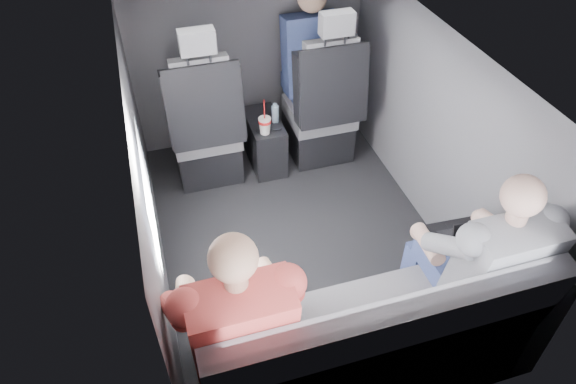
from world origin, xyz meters
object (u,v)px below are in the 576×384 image
object	(u,v)px
laptop_white	(232,296)
soda_cup	(265,125)
front_seat_left	(206,133)
rear_bench	(365,346)
water_bottle	(275,114)
front_seat_right	(322,114)
laptop_black	(468,236)
passenger_rear_right	(478,261)
center_console	(265,142)
passenger_front_right	(310,56)
passenger_rear_left	(237,321)

from	to	relation	value
laptop_white	soda_cup	bearing A→B (deg)	69.95
front_seat_left	rear_bench	xyz separation A→B (m)	(0.45, -1.90, -0.09)
water_bottle	front_seat_right	bearing A→B (deg)	0.18
laptop_black	passenger_rear_right	size ratio (longest dim) A/B	0.25
front_seat_right	laptop_white	distance (m)	1.98
center_console	laptop_black	xyz separation A→B (m)	(0.65, -1.68, 0.43)
front_seat_left	water_bottle	xyz separation A→B (m)	(0.53, -0.00, 0.07)
passenger_front_right	passenger_rear_right	bearing A→B (deg)	-85.22
rear_bench	passenger_rear_left	size ratio (longest dim) A/B	1.27
center_console	laptop_white	world-z (taller)	laptop_white
center_console	water_bottle	world-z (taller)	water_bottle
center_console	soda_cup	bearing A→B (deg)	-101.87
passenger_rear_left	passenger_rear_right	xyz separation A→B (m)	(1.21, 0.00, -0.01)
center_console	front_seat_left	bearing A→B (deg)	-174.93
passenger_rear_left	passenger_rear_right	bearing A→B (deg)	0.01
passenger_front_right	front_seat_left	bearing A→B (deg)	-163.70
center_console	passenger_front_right	size ratio (longest dim) A/B	0.55
water_bottle	passenger_rear_right	distance (m)	1.89
laptop_white	passenger_front_right	distance (m)	2.18
front_seat_right	laptop_black	world-z (taller)	front_seat_right
front_seat_left	passenger_rear_right	xyz separation A→B (m)	(1.05, -1.81, 0.24)
rear_bench	passenger_rear_left	bearing A→B (deg)	171.11
soda_cup	passenger_front_right	xyz separation A→B (m)	(0.47, 0.38, 0.29)
center_console	rear_bench	distance (m)	1.94
front_seat_left	soda_cup	bearing A→B (deg)	-16.45
front_seat_right	soda_cup	bearing A→B (deg)	-165.77
rear_bench	water_bottle	bearing A→B (deg)	87.68
front_seat_left	laptop_white	xyz separation A→B (m)	(-0.15, -1.66, 0.23)
center_console	soda_cup	distance (m)	0.32
front_seat_left	water_bottle	bearing A→B (deg)	-0.13
front_seat_left	passenger_rear_left	xyz separation A→B (m)	(-0.15, -1.81, 0.24)
center_console	front_seat_right	bearing A→B (deg)	-5.07
laptop_white	passenger_front_right	xyz separation A→B (m)	(1.03, 1.92, 0.13)
rear_bench	passenger_front_right	xyz separation A→B (m)	(0.43, 2.16, 0.45)
front_seat_left	rear_bench	world-z (taller)	front_seat_left
front_seat_left	passenger_rear_right	bearing A→B (deg)	-59.73
laptop_black	water_bottle	bearing A→B (deg)	109.41
water_bottle	laptop_black	world-z (taller)	laptop_black
front_seat_left	water_bottle	distance (m)	0.53
front_seat_right	center_console	distance (m)	0.49
laptop_black	passenger_rear_left	bearing A→B (deg)	-172.27
center_console	passenger_rear_left	world-z (taller)	passenger_rear_left
laptop_white	passenger_rear_left	xyz separation A→B (m)	(-0.01, -0.15, 0.01)
water_bottle	laptop_black	size ratio (longest dim) A/B	0.48
soda_cup	laptop_white	distance (m)	1.65
soda_cup	passenger_rear_left	distance (m)	1.79
rear_bench	passenger_rear_right	distance (m)	0.69
water_bottle	passenger_front_right	world-z (taller)	passenger_front_right
water_bottle	laptop_black	xyz separation A→B (m)	(0.58, -1.64, 0.16)
front_seat_left	laptop_black	xyz separation A→B (m)	(1.10, -1.64, 0.23)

